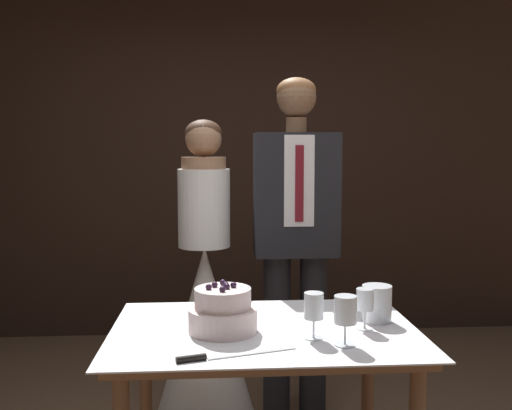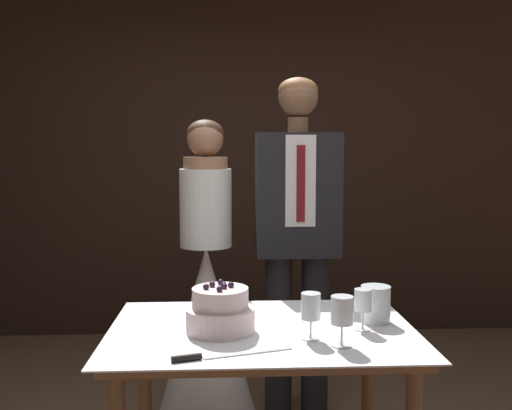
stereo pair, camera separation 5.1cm
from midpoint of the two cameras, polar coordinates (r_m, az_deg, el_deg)
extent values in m
cube|color=black|center=(4.52, -1.70, 5.25)|extent=(5.26, 0.12, 2.87)
cylinder|color=brown|center=(2.71, -10.43, -18.34)|extent=(0.06, 0.06, 0.73)
cylinder|color=brown|center=(2.76, 11.63, -17.85)|extent=(0.06, 0.06, 0.73)
cube|color=brown|center=(2.26, 1.25, -12.79)|extent=(1.12, 0.75, 0.03)
cube|color=white|center=(2.25, 1.26, -12.30)|extent=(1.18, 0.81, 0.01)
cylinder|color=beige|center=(2.21, -2.91, -11.38)|extent=(0.26, 0.26, 0.09)
cylinder|color=beige|center=(2.18, -2.92, -9.28)|extent=(0.21, 0.21, 0.08)
sphere|color=#2D1933|center=(2.18, -1.84, -7.99)|extent=(0.02, 0.02, 0.02)
sphere|color=#2D1933|center=(2.19, -2.60, -7.96)|extent=(0.02, 0.02, 0.02)
sphere|color=#2D1933|center=(2.23, -2.90, -7.72)|extent=(0.02, 0.02, 0.02)
sphere|color=#2D1933|center=(2.19, -3.73, -7.94)|extent=(0.02, 0.02, 0.02)
sphere|color=#2D1933|center=(2.16, -4.34, -8.16)|extent=(0.02, 0.02, 0.02)
sphere|color=#2D1933|center=(2.12, -2.97, -8.41)|extent=(0.02, 0.02, 0.02)
sphere|color=#2D1933|center=(2.16, -2.51, -8.13)|extent=(0.02, 0.02, 0.02)
cube|color=silver|center=(1.99, -0.19, -14.60)|extent=(0.31, 0.11, 0.00)
cylinder|color=black|center=(1.93, -6.19, -14.95)|extent=(0.10, 0.05, 0.02)
cylinder|color=silver|center=(2.09, 9.26, -13.69)|extent=(0.08, 0.08, 0.00)
cylinder|color=silver|center=(2.08, 9.28, -12.64)|extent=(0.01, 0.01, 0.08)
cylinder|color=silver|center=(2.05, 9.32, -10.33)|extent=(0.08, 0.08, 0.10)
cylinder|color=silver|center=(2.14, 6.17, -13.13)|extent=(0.07, 0.07, 0.00)
cylinder|color=silver|center=(2.13, 6.18, -12.17)|extent=(0.01, 0.01, 0.07)
cylinder|color=silver|center=(2.11, 6.20, -10.02)|extent=(0.07, 0.07, 0.10)
cylinder|color=maroon|center=(2.12, 6.19, -10.76)|extent=(0.06, 0.06, 0.04)
cylinder|color=silver|center=(2.28, 11.24, -12.10)|extent=(0.06, 0.06, 0.00)
cylinder|color=silver|center=(2.26, 11.26, -11.19)|extent=(0.01, 0.01, 0.07)
cylinder|color=silver|center=(2.24, 11.29, -9.30)|extent=(0.07, 0.07, 0.08)
cylinder|color=maroon|center=(2.25, 11.28, -10.03)|extent=(0.05, 0.05, 0.02)
cylinder|color=silver|center=(2.36, 12.47, -9.65)|extent=(0.12, 0.12, 0.15)
cylinder|color=white|center=(2.38, 12.45, -10.59)|extent=(0.05, 0.05, 0.07)
sphere|color=#F9CC4C|center=(2.36, 12.47, -9.54)|extent=(0.02, 0.02, 0.02)
cone|color=white|center=(3.21, -4.48, -12.39)|extent=(0.54, 0.54, 0.94)
cylinder|color=white|center=(3.08, -4.58, -0.29)|extent=(0.28, 0.28, 0.42)
cylinder|color=#A37556|center=(3.06, -4.61, 4.21)|extent=(0.24, 0.24, 0.06)
sphere|color=#A37556|center=(3.06, -4.63, 6.63)|extent=(0.19, 0.19, 0.19)
ellipsoid|color=#472D1E|center=(3.08, -4.63, 7.16)|extent=(0.20, 0.20, 0.15)
cylinder|color=black|center=(3.24, 2.71, -12.74)|extent=(0.15, 0.15, 0.88)
cylinder|color=black|center=(3.26, 6.35, -12.62)|extent=(0.15, 0.15, 0.88)
cube|color=black|center=(3.09, 4.65, 1.05)|extent=(0.45, 0.24, 0.66)
cube|color=white|center=(2.97, 4.97, 2.40)|extent=(0.16, 0.01, 0.48)
cube|color=maroon|center=(2.96, 4.99, 2.14)|extent=(0.04, 0.01, 0.40)
cylinder|color=brown|center=(3.09, 4.70, 7.96)|extent=(0.11, 0.11, 0.08)
sphere|color=brown|center=(3.10, 4.73, 10.68)|extent=(0.21, 0.21, 0.21)
ellipsoid|color=brown|center=(3.11, 4.71, 11.35)|extent=(0.21, 0.21, 0.14)
camera|label=1|loc=(0.03, -89.44, 0.05)|focal=40.00mm
camera|label=2|loc=(0.03, 90.56, -0.05)|focal=40.00mm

